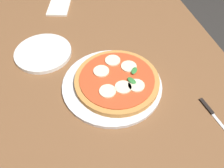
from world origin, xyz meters
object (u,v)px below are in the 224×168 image
Objects in this scene: dining_table at (110,82)px; knife at (213,114)px; plate_white at (43,53)px; serving_tray at (112,85)px; napkin at (59,7)px; pizza at (117,80)px.

knife reaches higher than dining_table.
knife is (0.40, 0.46, -0.00)m from plate_white.
serving_tray is 2.49× the size of napkin.
pizza is 0.31m from plate_white.
napkin is (-0.29, 0.09, -0.00)m from plate_white.
serving_tray is at bearing 12.20° from napkin.
dining_table is at bearing 19.05° from napkin.
pizza reaches higher than serving_tray.
pizza is (-0.00, 0.02, 0.02)m from serving_tray.
napkin is 0.78m from knife.
dining_table is 0.17m from serving_tray.
napkin is at bearing -167.80° from serving_tray.
knife is at bearing 52.60° from pizza.
napkin reaches higher than knife.
plate_white is at bearing -130.78° from knife.
dining_table is 4.08× the size of pizza.
dining_table is at bearing 176.68° from pizza.
serving_tray is 1.18× the size of pizza.
plate_white is (-0.21, -0.20, 0.00)m from serving_tray.
knife is at bearing 37.84° from dining_table.
serving_tray reaches higher than knife.
napkin is 0.78× the size of knife.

